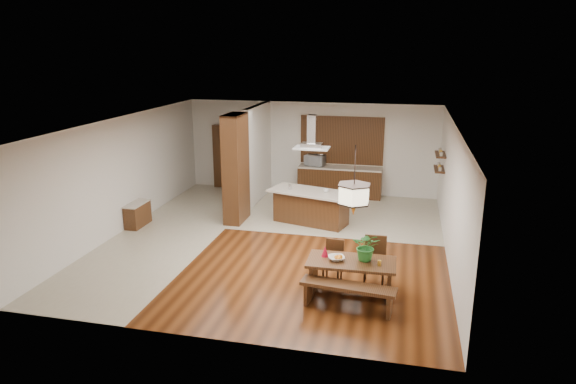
% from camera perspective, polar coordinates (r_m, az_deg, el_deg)
% --- Properties ---
extents(room_shell, '(9.00, 9.04, 2.92)m').
position_cam_1_polar(room_shell, '(12.02, -1.40, 3.81)').
color(room_shell, '#3D1C0B').
rests_on(room_shell, ground).
extents(tile_hallway, '(2.50, 9.00, 0.01)m').
position_cam_1_polar(tile_hallway, '(13.52, -12.74, -4.28)').
color(tile_hallway, '#BCB49D').
rests_on(tile_hallway, ground).
extents(tile_kitchen, '(5.50, 4.00, 0.01)m').
position_cam_1_polar(tile_kitchen, '(14.71, 5.82, -2.30)').
color(tile_kitchen, '#BCB49D').
rests_on(tile_kitchen, ground).
extents(soffit_band, '(8.00, 9.00, 0.02)m').
position_cam_1_polar(soffit_band, '(11.87, -1.42, 7.70)').
color(soffit_band, '#3F240F').
rests_on(soffit_band, room_shell).
extents(partition_pier, '(0.45, 1.00, 2.90)m').
position_cam_1_polar(partition_pier, '(13.67, -5.82, 2.59)').
color(partition_pier, '#311C0D').
rests_on(partition_pier, ground).
extents(partition_stub, '(0.18, 2.40, 2.90)m').
position_cam_1_polar(partition_stub, '(15.62, -3.36, 4.31)').
color(partition_stub, silver).
rests_on(partition_stub, ground).
extents(hallway_console, '(0.37, 0.88, 0.63)m').
position_cam_1_polar(hallway_console, '(14.06, -16.37, -2.42)').
color(hallway_console, '#311C0D').
rests_on(hallway_console, ground).
extents(hallway_doorway, '(1.10, 0.20, 2.10)m').
position_cam_1_polar(hallway_doorway, '(17.12, -6.49, 3.90)').
color(hallway_doorway, '#311C0D').
rests_on(hallway_doorway, ground).
extents(rear_counter, '(2.60, 0.62, 0.95)m').
position_cam_1_polar(rear_counter, '(16.23, 5.76, 1.16)').
color(rear_counter, '#311C0D').
rests_on(rear_counter, ground).
extents(kitchen_window, '(2.60, 0.08, 1.50)m').
position_cam_1_polar(kitchen_window, '(16.21, 6.01, 5.75)').
color(kitchen_window, brown).
rests_on(kitchen_window, room_shell).
extents(shelf_lower, '(0.26, 0.90, 0.04)m').
position_cam_1_polar(shelf_lower, '(14.37, 16.45, 2.46)').
color(shelf_lower, '#311C0D').
rests_on(shelf_lower, room_shell).
extents(shelf_upper, '(0.26, 0.90, 0.04)m').
position_cam_1_polar(shelf_upper, '(14.28, 16.57, 4.02)').
color(shelf_upper, '#311C0D').
rests_on(shelf_upper, room_shell).
extents(dining_table, '(1.67, 0.86, 0.69)m').
position_cam_1_polar(dining_table, '(9.87, 7.03, -8.56)').
color(dining_table, '#311C0D').
rests_on(dining_table, ground).
extents(dining_bench, '(1.74, 0.56, 0.48)m').
position_cam_1_polar(dining_bench, '(9.45, 6.65, -11.50)').
color(dining_bench, '#311C0D').
rests_on(dining_bench, ground).
extents(dining_chair_left, '(0.41, 0.41, 0.84)m').
position_cam_1_polar(dining_chair_left, '(10.41, 4.98, -7.70)').
color(dining_chair_left, '#311C0D').
rests_on(dining_chair_left, ground).
extents(dining_chair_right, '(0.44, 0.44, 0.97)m').
position_cam_1_polar(dining_chair_right, '(10.33, 9.59, -7.66)').
color(dining_chair_right, '#311C0D').
rests_on(dining_chair_right, ground).
extents(pendant_lantern, '(0.64, 0.64, 1.31)m').
position_cam_1_polar(pendant_lantern, '(9.30, 7.39, 1.25)').
color(pendant_lantern, '#F8ECBE').
rests_on(pendant_lantern, room_shell).
extents(foliage_plant, '(0.53, 0.46, 0.56)m').
position_cam_1_polar(foliage_plant, '(9.75, 8.73, -5.98)').
color(foliage_plant, '#246D28').
rests_on(foliage_plant, dining_table).
extents(fruit_bowl, '(0.39, 0.39, 0.07)m').
position_cam_1_polar(fruit_bowl, '(9.79, 5.40, -7.32)').
color(fruit_bowl, beige).
rests_on(fruit_bowl, dining_table).
extents(napkin_cone, '(0.15, 0.15, 0.21)m').
position_cam_1_polar(napkin_cone, '(9.90, 4.13, -6.58)').
color(napkin_cone, '#A60B23').
rests_on(napkin_cone, dining_table).
extents(gold_ornament, '(0.08, 0.08, 0.10)m').
position_cam_1_polar(gold_ornament, '(9.66, 10.12, -7.77)').
color(gold_ornament, gold).
rests_on(gold_ornament, dining_table).
extents(kitchen_island, '(2.38, 1.51, 0.91)m').
position_cam_1_polar(kitchen_island, '(13.66, 2.56, -1.63)').
color(kitchen_island, '#311C0D').
rests_on(kitchen_island, ground).
extents(range_hood, '(0.90, 0.55, 0.87)m').
position_cam_1_polar(range_hood, '(13.21, 2.67, 6.67)').
color(range_hood, silver).
rests_on(range_hood, room_shell).
extents(island_cup, '(0.16, 0.16, 0.10)m').
position_cam_1_polar(island_cup, '(13.39, 4.24, 0.17)').
color(island_cup, silver).
rests_on(island_cup, kitchen_island).
extents(microwave, '(0.67, 0.52, 0.33)m').
position_cam_1_polar(microwave, '(16.20, 2.99, 3.53)').
color(microwave, silver).
rests_on(microwave, rear_counter).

